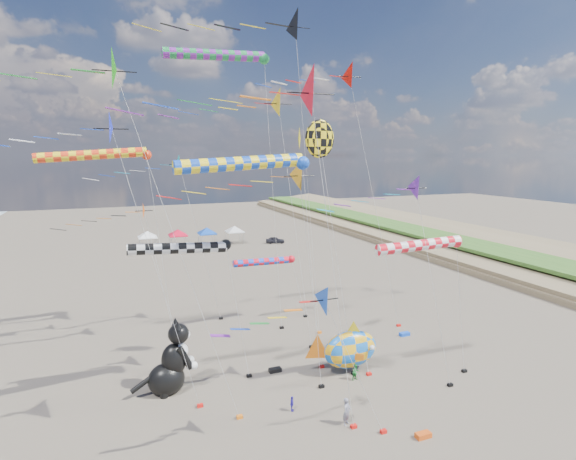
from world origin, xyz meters
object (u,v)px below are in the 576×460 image
(child_blue, at_px, (292,404))
(parked_car, at_px, (275,240))
(person_adult, at_px, (347,411))
(child_green, at_px, (356,372))
(fish_inflatable, at_px, (350,349))
(cat_inflatable, at_px, (170,357))

(child_blue, relative_size, parked_car, 0.28)
(person_adult, bearing_deg, child_green, 19.70)
(child_green, bearing_deg, fish_inflatable, 71.01)
(cat_inflatable, bearing_deg, person_adult, -43.96)
(cat_inflatable, relative_size, fish_inflatable, 0.88)
(person_adult, distance_m, parked_car, 55.97)
(child_green, bearing_deg, parked_car, 66.07)
(fish_inflatable, height_order, child_green, fish_inflatable)
(child_blue, bearing_deg, parked_car, 7.62)
(person_adult, distance_m, child_green, 5.51)
(cat_inflatable, distance_m, child_blue, 8.72)
(cat_inflatable, relative_size, parked_car, 1.48)
(cat_inflatable, distance_m, parked_car, 52.25)
(child_green, distance_m, parked_car, 50.84)
(person_adult, bearing_deg, cat_inflatable, 105.52)
(cat_inflatable, distance_m, child_green, 12.96)
(child_green, height_order, child_blue, child_green)
(cat_inflatable, xyz_separation_m, child_blue, (6.70, -5.19, -2.02))
(cat_inflatable, distance_m, person_adult, 12.10)
(child_green, xyz_separation_m, child_blue, (-5.69, -1.95, -0.11))
(cat_inflatable, xyz_separation_m, person_adult, (9.18, -7.70, -1.67))
(cat_inflatable, relative_size, child_green, 4.26)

